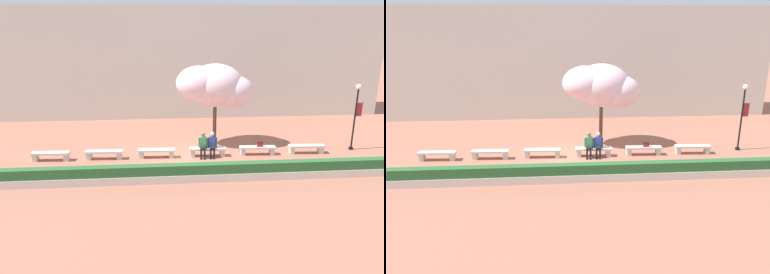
% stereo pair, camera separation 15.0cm
% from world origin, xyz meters
% --- Properties ---
extents(ground_plane, '(100.00, 100.00, 0.00)m').
position_xyz_m(ground_plane, '(0.00, 0.00, 0.00)').
color(ground_plane, '#9E604C').
extents(building_facade, '(30.28, 4.00, 7.82)m').
position_xyz_m(building_facade, '(0.00, 10.13, 3.91)').
color(building_facade, beige).
rests_on(building_facade, ground).
extents(stone_bench_west_end, '(1.90, 0.51, 0.45)m').
position_xyz_m(stone_bench_west_end, '(-6.63, 0.00, 0.31)').
color(stone_bench_west_end, beige).
rests_on(stone_bench_west_end, ground).
extents(stone_bench_near_west, '(1.90, 0.51, 0.45)m').
position_xyz_m(stone_bench_near_west, '(-3.98, 0.00, 0.31)').
color(stone_bench_near_west, beige).
rests_on(stone_bench_near_west, ground).
extents(stone_bench_center, '(1.90, 0.51, 0.45)m').
position_xyz_m(stone_bench_center, '(-1.33, 0.00, 0.31)').
color(stone_bench_center, beige).
rests_on(stone_bench_center, ground).
extents(stone_bench_near_east, '(1.90, 0.51, 0.45)m').
position_xyz_m(stone_bench_near_east, '(1.33, 0.00, 0.31)').
color(stone_bench_near_east, beige).
rests_on(stone_bench_near_east, ground).
extents(stone_bench_east_end, '(1.90, 0.51, 0.45)m').
position_xyz_m(stone_bench_east_end, '(3.98, 0.00, 0.31)').
color(stone_bench_east_end, beige).
rests_on(stone_bench_east_end, ground).
extents(stone_bench_far_east, '(1.90, 0.51, 0.45)m').
position_xyz_m(stone_bench_far_east, '(6.63, 0.00, 0.31)').
color(stone_bench_far_east, beige).
rests_on(stone_bench_far_east, ground).
extents(person_seated_left, '(0.51, 0.71, 1.29)m').
position_xyz_m(person_seated_left, '(1.08, -0.05, 0.70)').
color(person_seated_left, black).
rests_on(person_seated_left, ground).
extents(person_seated_right, '(0.51, 0.71, 1.29)m').
position_xyz_m(person_seated_right, '(1.56, -0.05, 0.70)').
color(person_seated_right, black).
rests_on(person_seated_right, ground).
extents(handbag, '(0.30, 0.15, 0.34)m').
position_xyz_m(handbag, '(4.10, -0.02, 0.58)').
color(handbag, '#A3232D').
rests_on(handbag, stone_bench_east_end).
extents(cherry_tree_main, '(4.26, 2.73, 4.56)m').
position_xyz_m(cherry_tree_main, '(1.92, 1.95, 3.37)').
color(cherry_tree_main, '#513828').
rests_on(cherry_tree_main, ground).
extents(lamp_post_with_banner, '(0.54, 0.28, 3.60)m').
position_xyz_m(lamp_post_with_banner, '(9.34, 0.41, 2.18)').
color(lamp_post_with_banner, black).
rests_on(lamp_post_with_banner, ground).
extents(planter_hedge_foreground, '(19.22, 0.50, 0.80)m').
position_xyz_m(planter_hedge_foreground, '(0.00, -3.15, 0.39)').
color(planter_hedge_foreground, beige).
rests_on(planter_hedge_foreground, ground).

